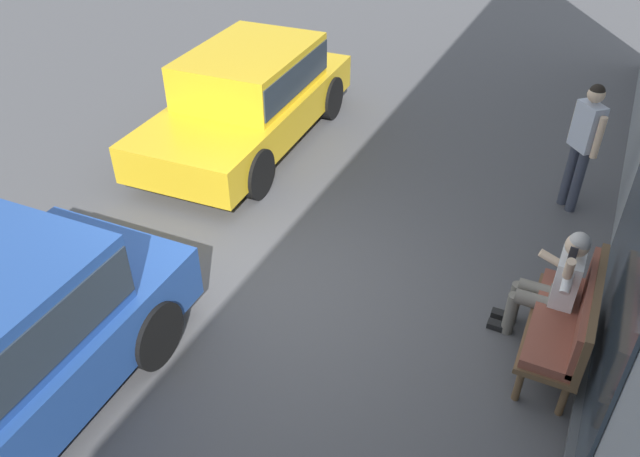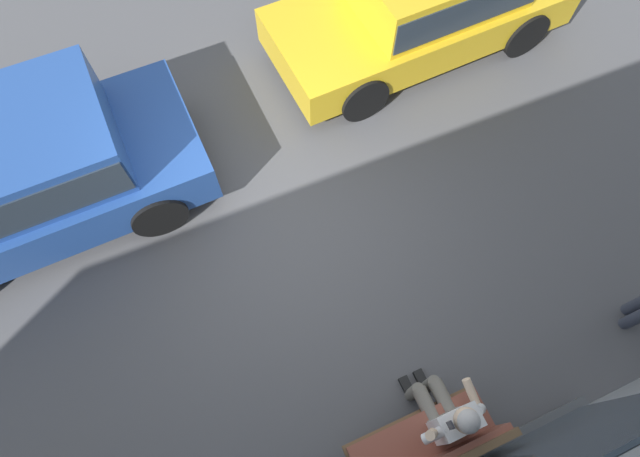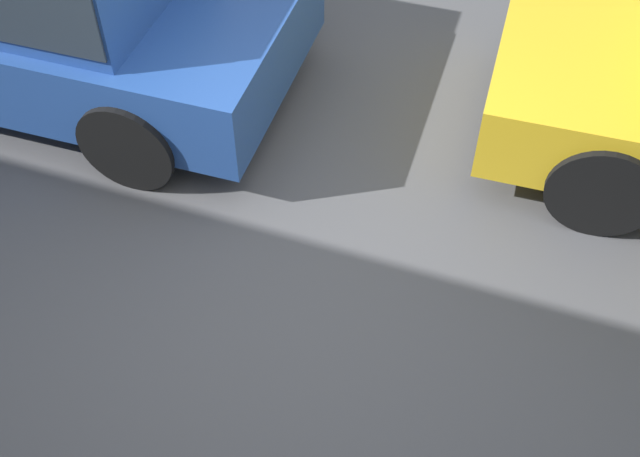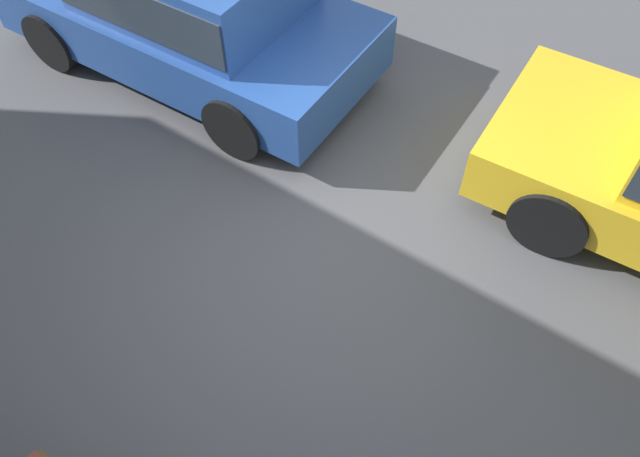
{
  "view_description": "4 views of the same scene",
  "coord_description": "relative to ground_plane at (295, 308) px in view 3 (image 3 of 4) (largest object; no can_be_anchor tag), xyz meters",
  "views": [
    {
      "loc": [
        4.54,
        2.6,
        4.66
      ],
      "look_at": [
        -0.26,
        0.3,
        0.8
      ],
      "focal_mm": 35.0,
      "sensor_mm": 36.0,
      "label": 1
    },
    {
      "loc": [
        0.72,
        2.6,
        5.65
      ],
      "look_at": [
        -0.16,
        0.56,
        1.0
      ],
      "focal_mm": 28.0,
      "sensor_mm": 36.0,
      "label": 2
    },
    {
      "loc": [
        -1.07,
        2.6,
        4.0
      ],
      "look_at": [
        -0.23,
        0.2,
        1.05
      ],
      "focal_mm": 45.0,
      "sensor_mm": 36.0,
      "label": 3
    },
    {
      "loc": [
        -1.83,
        2.6,
        4.6
      ],
      "look_at": [
        -0.18,
        0.18,
        0.78
      ],
      "focal_mm": 35.0,
      "sensor_mm": 36.0,
      "label": 4
    }
  ],
  "objects": [
    {
      "name": "ground_plane",
      "position": [
        0.0,
        0.0,
        0.0
      ],
      "size": [
        60.0,
        60.0,
        0.0
      ],
      "primitive_type": "plane",
      "color": "#4C4C4F"
    }
  ]
}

